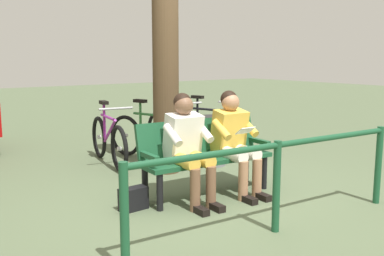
{
  "coord_description": "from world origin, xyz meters",
  "views": [
    {
      "loc": [
        3.05,
        3.74,
        1.59
      ],
      "look_at": [
        -0.04,
        -0.45,
        0.75
      ],
      "focal_mm": 41.48,
      "sensor_mm": 36.0,
      "label": 1
    }
  ],
  "objects_px": {
    "person_companion": "(188,143)",
    "bicycle_black": "(206,130)",
    "bicycle_red": "(150,137)",
    "bicycle_orange": "(108,141)",
    "bench": "(204,151)",
    "tree_trunk": "(165,35)",
    "handbag": "(133,199)",
    "person_reading": "(234,137)",
    "litter_bin": "(212,141)",
    "bicycle_green": "(174,133)"
  },
  "relations": [
    {
      "from": "person_companion",
      "to": "bicycle_black",
      "type": "relative_size",
      "value": 0.74
    },
    {
      "from": "bicycle_red",
      "to": "bicycle_orange",
      "type": "bearing_deg",
      "value": -117.93
    },
    {
      "from": "bench",
      "to": "person_companion",
      "type": "distance_m",
      "value": 0.39
    },
    {
      "from": "tree_trunk",
      "to": "person_companion",
      "type": "bearing_deg",
      "value": 66.99
    },
    {
      "from": "handbag",
      "to": "bicycle_black",
      "type": "xyz_separation_m",
      "value": [
        -2.46,
        -1.89,
        0.24
      ]
    },
    {
      "from": "tree_trunk",
      "to": "bicycle_black",
      "type": "relative_size",
      "value": 2.31
    },
    {
      "from": "person_reading",
      "to": "litter_bin",
      "type": "xyz_separation_m",
      "value": [
        -0.64,
        -1.19,
        -0.3
      ]
    },
    {
      "from": "person_reading",
      "to": "handbag",
      "type": "relative_size",
      "value": 4.0
    },
    {
      "from": "bicycle_green",
      "to": "bicycle_red",
      "type": "distance_m",
      "value": 0.5
    },
    {
      "from": "person_companion",
      "to": "bicycle_green",
      "type": "relative_size",
      "value": 0.71
    },
    {
      "from": "person_companion",
      "to": "bicycle_red",
      "type": "relative_size",
      "value": 0.74
    },
    {
      "from": "handbag",
      "to": "bicycle_orange",
      "type": "xyz_separation_m",
      "value": [
        -0.68,
        -1.98,
        0.24
      ]
    },
    {
      "from": "bicycle_green",
      "to": "bicycle_orange",
      "type": "bearing_deg",
      "value": -91.78
    },
    {
      "from": "litter_bin",
      "to": "bicycle_red",
      "type": "distance_m",
      "value": 1.02
    },
    {
      "from": "handbag",
      "to": "bicycle_green",
      "type": "bearing_deg",
      "value": -133.47
    },
    {
      "from": "litter_bin",
      "to": "tree_trunk",
      "type": "bearing_deg",
      "value": -6.06
    },
    {
      "from": "person_companion",
      "to": "litter_bin",
      "type": "height_order",
      "value": "person_companion"
    },
    {
      "from": "person_companion",
      "to": "bicycle_red",
      "type": "bearing_deg",
      "value": -105.99
    },
    {
      "from": "bench",
      "to": "bicycle_red",
      "type": "bearing_deg",
      "value": -98.05
    },
    {
      "from": "handbag",
      "to": "bicycle_red",
      "type": "height_order",
      "value": "bicycle_red"
    },
    {
      "from": "litter_bin",
      "to": "bicycle_green",
      "type": "xyz_separation_m",
      "value": [
        0.07,
        -0.9,
        -0.01
      ]
    },
    {
      "from": "bicycle_green",
      "to": "bicycle_orange",
      "type": "xyz_separation_m",
      "value": [
        1.14,
        -0.05,
        0.0
      ]
    },
    {
      "from": "person_reading",
      "to": "tree_trunk",
      "type": "bearing_deg",
      "value": -81.21
    },
    {
      "from": "person_companion",
      "to": "bicycle_green",
      "type": "height_order",
      "value": "person_companion"
    },
    {
      "from": "bench",
      "to": "litter_bin",
      "type": "xyz_separation_m",
      "value": [
        -0.95,
        -1.01,
        -0.14
      ]
    },
    {
      "from": "handbag",
      "to": "bicycle_red",
      "type": "relative_size",
      "value": 0.19
    },
    {
      "from": "person_companion",
      "to": "tree_trunk",
      "type": "relative_size",
      "value": 0.32
    },
    {
      "from": "bicycle_black",
      "to": "bicycle_red",
      "type": "height_order",
      "value": "same"
    },
    {
      "from": "bicycle_black",
      "to": "bicycle_green",
      "type": "distance_m",
      "value": 0.63
    },
    {
      "from": "litter_bin",
      "to": "bicycle_black",
      "type": "xyz_separation_m",
      "value": [
        -0.56,
        -0.86,
        -0.01
      ]
    },
    {
      "from": "litter_bin",
      "to": "bicycle_black",
      "type": "bearing_deg",
      "value": -123.0
    },
    {
      "from": "bicycle_green",
      "to": "bicycle_orange",
      "type": "distance_m",
      "value": 1.15
    },
    {
      "from": "bicycle_black",
      "to": "bicycle_orange",
      "type": "relative_size",
      "value": 0.97
    },
    {
      "from": "person_companion",
      "to": "bicycle_green",
      "type": "bearing_deg",
      "value": -116.92
    },
    {
      "from": "person_reading",
      "to": "bicycle_black",
      "type": "xyz_separation_m",
      "value": [
        -1.2,
        -2.05,
        -0.31
      ]
    },
    {
      "from": "bicycle_black",
      "to": "bicycle_red",
      "type": "bearing_deg",
      "value": -106.39
    },
    {
      "from": "person_reading",
      "to": "bicycle_green",
      "type": "xyz_separation_m",
      "value": [
        -0.57,
        -2.09,
        -0.31
      ]
    },
    {
      "from": "person_reading",
      "to": "bicycle_red",
      "type": "bearing_deg",
      "value": -88.42
    },
    {
      "from": "tree_trunk",
      "to": "handbag",
      "type": "bearing_deg",
      "value": 44.24
    },
    {
      "from": "bench",
      "to": "person_companion",
      "type": "bearing_deg",
      "value": 27.22
    },
    {
      "from": "handbag",
      "to": "tree_trunk",
      "type": "height_order",
      "value": "tree_trunk"
    },
    {
      "from": "person_reading",
      "to": "bicycle_red",
      "type": "xyz_separation_m",
      "value": [
        -0.07,
        -2.04,
        -0.31
      ]
    },
    {
      "from": "person_companion",
      "to": "bicycle_red",
      "type": "xyz_separation_m",
      "value": [
        -0.71,
        -2.0,
        -0.3
      ]
    },
    {
      "from": "person_companion",
      "to": "tree_trunk",
      "type": "distance_m",
      "value": 1.8
    },
    {
      "from": "person_reading",
      "to": "bicycle_red",
      "type": "relative_size",
      "value": 0.74
    },
    {
      "from": "person_reading",
      "to": "bicycle_green",
      "type": "height_order",
      "value": "person_reading"
    },
    {
      "from": "person_reading",
      "to": "litter_bin",
      "type": "distance_m",
      "value": 1.39
    },
    {
      "from": "bench",
      "to": "person_reading",
      "type": "relative_size",
      "value": 1.35
    },
    {
      "from": "bicycle_red",
      "to": "person_companion",
      "type": "bearing_deg",
      "value": -37.89
    },
    {
      "from": "tree_trunk",
      "to": "litter_bin",
      "type": "relative_size",
      "value": 5.12
    }
  ]
}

